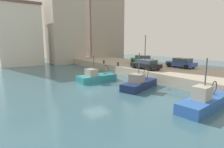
{
  "coord_description": "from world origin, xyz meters",
  "views": [
    {
      "loc": [
        -9.03,
        -15.72,
        4.77
      ],
      "look_at": [
        2.56,
        0.77,
        1.2
      ],
      "focal_mm": 28.91,
      "sensor_mm": 36.0,
      "label": 1
    }
  ],
  "objects_px": {
    "fishing_boat_teal": "(99,80)",
    "parked_car_blue": "(181,63)",
    "fishing_boat_navy": "(141,86)",
    "mooring_bollard_south": "(118,64)",
    "parked_car_black": "(146,64)",
    "fishing_boat_blue": "(206,106)",
    "quay_streetlamp": "(145,44)",
    "parked_car_green": "(142,59)",
    "mooring_bollard_mid": "(104,62)"
  },
  "relations": [
    {
      "from": "fishing_boat_blue",
      "to": "quay_streetlamp",
      "type": "height_order",
      "value": "quay_streetlamp"
    },
    {
      "from": "fishing_boat_teal",
      "to": "parked_car_blue",
      "type": "relative_size",
      "value": 1.39
    },
    {
      "from": "fishing_boat_navy",
      "to": "mooring_bollard_south",
      "type": "height_order",
      "value": "fishing_boat_navy"
    },
    {
      "from": "fishing_boat_blue",
      "to": "mooring_bollard_mid",
      "type": "height_order",
      "value": "fishing_boat_blue"
    },
    {
      "from": "fishing_boat_teal",
      "to": "mooring_bollard_south",
      "type": "height_order",
      "value": "fishing_boat_teal"
    },
    {
      "from": "fishing_boat_blue",
      "to": "fishing_boat_navy",
      "type": "xyz_separation_m",
      "value": [
        0.15,
        7.02,
        0.01
      ]
    },
    {
      "from": "fishing_boat_teal",
      "to": "parked_car_blue",
      "type": "height_order",
      "value": "fishing_boat_teal"
    },
    {
      "from": "fishing_boat_blue",
      "to": "fishing_boat_navy",
      "type": "relative_size",
      "value": 1.09
    },
    {
      "from": "parked_car_black",
      "to": "mooring_bollard_mid",
      "type": "xyz_separation_m",
      "value": [
        -1.13,
        8.73,
        -0.39
      ]
    },
    {
      "from": "parked_car_black",
      "to": "parked_car_blue",
      "type": "distance_m",
      "value": 5.45
    },
    {
      "from": "fishing_boat_teal",
      "to": "fishing_boat_navy",
      "type": "distance_m",
      "value": 5.92
    },
    {
      "from": "quay_streetlamp",
      "to": "fishing_boat_blue",
      "type": "bearing_deg",
      "value": -120.48
    },
    {
      "from": "parked_car_green",
      "to": "fishing_boat_blue",
      "type": "bearing_deg",
      "value": -118.56
    },
    {
      "from": "parked_car_black",
      "to": "mooring_bollard_south",
      "type": "bearing_deg",
      "value": 103.4
    },
    {
      "from": "fishing_boat_teal",
      "to": "fishing_boat_navy",
      "type": "height_order",
      "value": "fishing_boat_navy"
    },
    {
      "from": "parked_car_black",
      "to": "mooring_bollard_south",
      "type": "distance_m",
      "value": 4.87
    },
    {
      "from": "mooring_bollard_mid",
      "to": "quay_streetlamp",
      "type": "distance_m",
      "value": 7.56
    },
    {
      "from": "fishing_boat_teal",
      "to": "mooring_bollard_south",
      "type": "relative_size",
      "value": 10.11
    },
    {
      "from": "parked_car_black",
      "to": "mooring_bollard_mid",
      "type": "height_order",
      "value": "parked_car_black"
    },
    {
      "from": "parked_car_blue",
      "to": "mooring_bollard_south",
      "type": "height_order",
      "value": "parked_car_blue"
    },
    {
      "from": "parked_car_black",
      "to": "parked_car_blue",
      "type": "relative_size",
      "value": 1.07
    },
    {
      "from": "parked_car_blue",
      "to": "mooring_bollard_south",
      "type": "xyz_separation_m",
      "value": [
        -6.22,
        6.65,
        -0.43
      ]
    },
    {
      "from": "parked_car_black",
      "to": "mooring_bollard_mid",
      "type": "bearing_deg",
      "value": 97.35
    },
    {
      "from": "fishing_boat_blue",
      "to": "parked_car_green",
      "type": "bearing_deg",
      "value": 61.44
    },
    {
      "from": "parked_car_green",
      "to": "quay_streetlamp",
      "type": "bearing_deg",
      "value": 0.21
    },
    {
      "from": "parked_car_black",
      "to": "quay_streetlamp",
      "type": "relative_size",
      "value": 0.88
    },
    {
      "from": "fishing_boat_teal",
      "to": "parked_car_black",
      "type": "height_order",
      "value": "fishing_boat_teal"
    },
    {
      "from": "quay_streetlamp",
      "to": "mooring_bollard_south",
      "type": "bearing_deg",
      "value": 179.58
    },
    {
      "from": "parked_car_green",
      "to": "parked_car_blue",
      "type": "xyz_separation_m",
      "value": [
        1.25,
        -6.61,
        -0.02
      ]
    },
    {
      "from": "fishing_boat_navy",
      "to": "mooring_bollard_south",
      "type": "xyz_separation_m",
      "value": [
        3.16,
        8.26,
        1.34
      ]
    },
    {
      "from": "parked_car_green",
      "to": "mooring_bollard_south",
      "type": "bearing_deg",
      "value": 179.5
    },
    {
      "from": "fishing_boat_navy",
      "to": "mooring_bollard_south",
      "type": "distance_m",
      "value": 8.94
    },
    {
      "from": "mooring_bollard_south",
      "to": "fishing_boat_navy",
      "type": "bearing_deg",
      "value": -110.97
    },
    {
      "from": "fishing_boat_navy",
      "to": "mooring_bollard_south",
      "type": "bearing_deg",
      "value": 69.03
    },
    {
      "from": "fishing_boat_blue",
      "to": "parked_car_black",
      "type": "distance_m",
      "value": 11.58
    },
    {
      "from": "fishing_boat_teal",
      "to": "parked_car_green",
      "type": "bearing_deg",
      "value": 14.52
    },
    {
      "from": "fishing_boat_navy",
      "to": "parked_car_blue",
      "type": "bearing_deg",
      "value": 9.7
    },
    {
      "from": "fishing_boat_navy",
      "to": "parked_car_green",
      "type": "bearing_deg",
      "value": 45.27
    },
    {
      "from": "fishing_boat_teal",
      "to": "mooring_bollard_south",
      "type": "xyz_separation_m",
      "value": [
        4.93,
        2.61,
        1.36
      ]
    },
    {
      "from": "quay_streetlamp",
      "to": "parked_car_green",
      "type": "bearing_deg",
      "value": -179.79
    },
    {
      "from": "mooring_bollard_south",
      "to": "fishing_boat_teal",
      "type": "bearing_deg",
      "value": -152.11
    },
    {
      "from": "parked_car_blue",
      "to": "mooring_bollard_south",
      "type": "distance_m",
      "value": 9.12
    },
    {
      "from": "fishing_boat_teal",
      "to": "mooring_bollard_mid",
      "type": "bearing_deg",
      "value": 53.29
    },
    {
      "from": "mooring_bollard_south",
      "to": "fishing_boat_blue",
      "type": "bearing_deg",
      "value": -102.25
    },
    {
      "from": "parked_car_blue",
      "to": "parked_car_green",
      "type": "bearing_deg",
      "value": 100.72
    },
    {
      "from": "mooring_bollard_mid",
      "to": "fishing_boat_teal",
      "type": "bearing_deg",
      "value": -126.71
    },
    {
      "from": "mooring_bollard_mid",
      "to": "mooring_bollard_south",
      "type": "bearing_deg",
      "value": -90.0
    },
    {
      "from": "fishing_boat_navy",
      "to": "quay_streetlamp",
      "type": "relative_size",
      "value": 1.24
    },
    {
      "from": "fishing_boat_blue",
      "to": "mooring_bollard_mid",
      "type": "bearing_deg",
      "value": 80.24
    },
    {
      "from": "parked_car_green",
      "to": "mooring_bollard_mid",
      "type": "distance_m",
      "value": 6.42
    }
  ]
}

